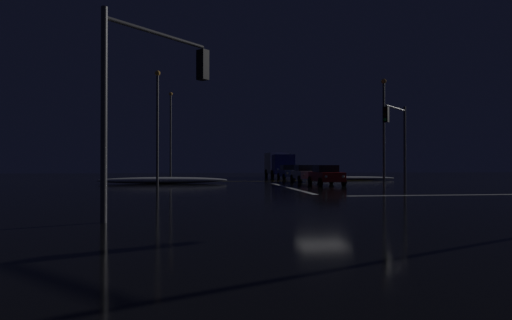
{
  "coord_description": "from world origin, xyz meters",
  "views": [
    {
      "loc": [
        -6.19,
        -21.32,
        1.62
      ],
      "look_at": [
        -1.82,
        12.04,
        1.96
      ],
      "focal_mm": 30.35,
      "sensor_mm": 36.0,
      "label": 1
    }
  ],
  "objects_px": {
    "sedan_blue": "(289,172)",
    "streetlamp_right_near": "(384,123)",
    "streetlamp_left_far": "(171,129)",
    "sedan_red": "(326,175)",
    "sedan_silver": "(305,173)",
    "traffic_signal_ne": "(397,130)",
    "streetlamp_left_near": "(157,119)",
    "box_truck": "(278,164)",
    "traffic_signal_sw": "(153,83)"
  },
  "relations": [
    {
      "from": "traffic_signal_ne",
      "to": "streetlamp_left_near",
      "type": "height_order",
      "value": "streetlamp_left_near"
    },
    {
      "from": "sedan_blue",
      "to": "traffic_signal_ne",
      "type": "xyz_separation_m",
      "value": [
        4.22,
        -16.85,
        3.26
      ]
    },
    {
      "from": "sedan_blue",
      "to": "streetlamp_right_near",
      "type": "height_order",
      "value": "streetlamp_right_near"
    },
    {
      "from": "traffic_signal_sw",
      "to": "traffic_signal_ne",
      "type": "relative_size",
      "value": 1.02
    },
    {
      "from": "box_truck",
      "to": "streetlamp_left_near",
      "type": "height_order",
      "value": "streetlamp_left_near"
    },
    {
      "from": "sedan_red",
      "to": "traffic_signal_sw",
      "type": "distance_m",
      "value": 22.49
    },
    {
      "from": "streetlamp_left_far",
      "to": "traffic_signal_sw",
      "type": "bearing_deg",
      "value": -87.11
    },
    {
      "from": "sedan_red",
      "to": "traffic_signal_ne",
      "type": "xyz_separation_m",
      "value": [
        4.02,
        -3.85,
        3.26
      ]
    },
    {
      "from": "box_truck",
      "to": "streetlamp_left_far",
      "type": "bearing_deg",
      "value": -171.5
    },
    {
      "from": "box_truck",
      "to": "streetlamp_left_far",
      "type": "distance_m",
      "value": 13.91
    },
    {
      "from": "sedan_red",
      "to": "sedan_silver",
      "type": "distance_m",
      "value": 6.23
    },
    {
      "from": "box_truck",
      "to": "traffic_signal_sw",
      "type": "bearing_deg",
      "value": -105.86
    },
    {
      "from": "sedan_red",
      "to": "streetlamp_right_near",
      "type": "distance_m",
      "value": 7.76
    },
    {
      "from": "traffic_signal_sw",
      "to": "streetlamp_left_near",
      "type": "height_order",
      "value": "streetlamp_left_near"
    },
    {
      "from": "sedan_blue",
      "to": "sedan_silver",
      "type": "bearing_deg",
      "value": -89.47
    },
    {
      "from": "sedan_blue",
      "to": "traffic_signal_ne",
      "type": "relative_size",
      "value": 0.73
    },
    {
      "from": "streetlamp_left_far",
      "to": "streetlamp_right_near",
      "type": "distance_m",
      "value": 24.9
    },
    {
      "from": "sedan_blue",
      "to": "box_truck",
      "type": "distance_m",
      "value": 7.53
    },
    {
      "from": "streetlamp_left_near",
      "to": "streetlamp_right_near",
      "type": "height_order",
      "value": "streetlamp_left_near"
    },
    {
      "from": "sedan_red",
      "to": "sedan_blue",
      "type": "relative_size",
      "value": 1.0
    },
    {
      "from": "sedan_blue",
      "to": "streetlamp_left_near",
      "type": "height_order",
      "value": "streetlamp_left_near"
    },
    {
      "from": "traffic_signal_ne",
      "to": "streetlamp_left_far",
      "type": "bearing_deg",
      "value": 127.58
    },
    {
      "from": "traffic_signal_sw",
      "to": "streetlamp_right_near",
      "type": "height_order",
      "value": "streetlamp_right_near"
    },
    {
      "from": "sedan_silver",
      "to": "box_truck",
      "type": "relative_size",
      "value": 0.52
    },
    {
      "from": "sedan_silver",
      "to": "sedan_red",
      "type": "bearing_deg",
      "value": -88.68
    },
    {
      "from": "box_truck",
      "to": "streetlamp_left_far",
      "type": "relative_size",
      "value": 0.82
    },
    {
      "from": "sedan_red",
      "to": "traffic_signal_sw",
      "type": "xyz_separation_m",
      "value": [
        -11.29,
        -19.16,
        3.36
      ]
    },
    {
      "from": "traffic_signal_sw",
      "to": "streetlamp_left_far",
      "type": "distance_m",
      "value": 37.75
    },
    {
      "from": "box_truck",
      "to": "sedan_red",
      "type": "bearing_deg",
      "value": -89.9
    },
    {
      "from": "streetlamp_left_far",
      "to": "streetlamp_right_near",
      "type": "bearing_deg",
      "value": -40.0
    },
    {
      "from": "streetlamp_left_far",
      "to": "sedan_silver",
      "type": "bearing_deg",
      "value": -43.28
    },
    {
      "from": "sedan_blue",
      "to": "streetlamp_right_near",
      "type": "distance_m",
      "value": 12.9
    },
    {
      "from": "streetlamp_left_far",
      "to": "streetlamp_right_near",
      "type": "xyz_separation_m",
      "value": [
        19.07,
        -16.0,
        -0.56
      ]
    },
    {
      "from": "sedan_blue",
      "to": "streetlamp_left_near",
      "type": "xyz_separation_m",
      "value": [
        -12.99,
        -10.49,
        4.48
      ]
    },
    {
      "from": "streetlamp_left_far",
      "to": "traffic_signal_ne",
      "type": "bearing_deg",
      "value": -52.42
    },
    {
      "from": "sedan_red",
      "to": "traffic_signal_ne",
      "type": "height_order",
      "value": "traffic_signal_ne"
    },
    {
      "from": "box_truck",
      "to": "traffic_signal_sw",
      "type": "height_order",
      "value": "traffic_signal_sw"
    },
    {
      "from": "sedan_silver",
      "to": "box_truck",
      "type": "bearing_deg",
      "value": 89.56
    },
    {
      "from": "traffic_signal_sw",
      "to": "streetlamp_left_near",
      "type": "xyz_separation_m",
      "value": [
        -1.9,
        21.67,
        1.12
      ]
    },
    {
      "from": "sedan_red",
      "to": "traffic_signal_ne",
      "type": "bearing_deg",
      "value": -43.81
    },
    {
      "from": "traffic_signal_sw",
      "to": "streetlamp_right_near",
      "type": "bearing_deg",
      "value": 51.61
    },
    {
      "from": "sedan_blue",
      "to": "traffic_signal_sw",
      "type": "distance_m",
      "value": 34.18
    },
    {
      "from": "streetlamp_left_far",
      "to": "sedan_red",
      "type": "bearing_deg",
      "value": -54.52
    },
    {
      "from": "sedan_blue",
      "to": "traffic_signal_sw",
      "type": "xyz_separation_m",
      "value": [
        -11.09,
        -32.16,
        3.36
      ]
    },
    {
      "from": "sedan_red",
      "to": "sedan_blue",
      "type": "xyz_separation_m",
      "value": [
        -0.21,
        13.0,
        0.0
      ]
    },
    {
      "from": "box_truck",
      "to": "streetlamp_right_near",
      "type": "height_order",
      "value": "streetlamp_right_near"
    },
    {
      "from": "traffic_signal_sw",
      "to": "streetlamp_left_far",
      "type": "height_order",
      "value": "streetlamp_left_far"
    },
    {
      "from": "streetlamp_left_near",
      "to": "sedan_blue",
      "type": "bearing_deg",
      "value": 38.93
    },
    {
      "from": "streetlamp_left_near",
      "to": "traffic_signal_ne",
      "type": "bearing_deg",
      "value": -20.29
    },
    {
      "from": "sedan_red",
      "to": "streetlamp_left_near",
      "type": "distance_m",
      "value": 14.16
    }
  ]
}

